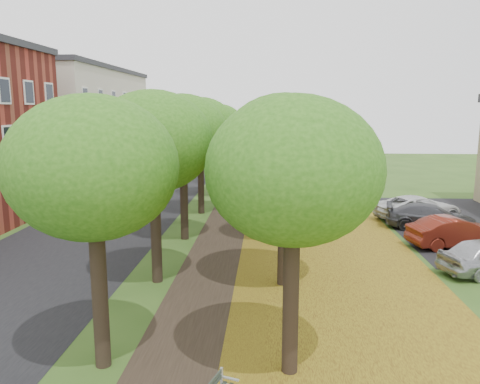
# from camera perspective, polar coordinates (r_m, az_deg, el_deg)

# --- Properties ---
(ground) EXTENTS (120.00, 120.00, 0.00)m
(ground) POSITION_cam_1_polar(r_m,az_deg,el_deg) (12.89, -6.39, -20.52)
(ground) COLOR #2D4C19
(ground) RESTS_ON ground
(street_asphalt) EXTENTS (8.00, 70.00, 0.01)m
(street_asphalt) POSITION_cam_1_polar(r_m,az_deg,el_deg) (28.37, -16.28, -3.67)
(street_asphalt) COLOR black
(street_asphalt) RESTS_ON ground
(footpath) EXTENTS (3.20, 70.00, 0.01)m
(footpath) POSITION_cam_1_polar(r_m,az_deg,el_deg) (26.81, -0.96, -4.05)
(footpath) COLOR black
(footpath) RESTS_ON ground
(leaf_verge) EXTENTS (7.50, 70.00, 0.01)m
(leaf_verge) POSITION_cam_1_polar(r_m,az_deg,el_deg) (26.90, 9.75, -4.14)
(leaf_verge) COLOR olive
(leaf_verge) RESTS_ON ground
(parking_lot) EXTENTS (9.00, 16.00, 0.01)m
(parking_lot) POSITION_cam_1_polar(r_m,az_deg,el_deg) (29.99, 25.92, -3.55)
(parking_lot) COLOR black
(parking_lot) RESTS_ON ground
(tree_row_west) EXTENTS (4.35, 34.35, 6.94)m
(tree_row_west) POSITION_cam_1_polar(r_m,az_deg,el_deg) (26.30, -5.81, 6.81)
(tree_row_west) COLOR black
(tree_row_west) RESTS_ON ground
(tree_row_east) EXTENTS (4.35, 34.35, 6.94)m
(tree_row_east) POSITION_cam_1_polar(r_m,az_deg,el_deg) (25.97, 4.78, 6.78)
(tree_row_east) COLOR black
(tree_row_east) RESTS_ON ground
(building_cream) EXTENTS (10.30, 20.30, 10.40)m
(building_cream) POSITION_cam_1_polar(r_m,az_deg,el_deg) (47.87, -20.16, 7.87)
(building_cream) COLOR beige
(building_cream) RESTS_ON ground
(car_red) EXTENTS (4.66, 2.48, 1.46)m
(car_red) POSITION_cam_1_polar(r_m,az_deg,el_deg) (24.74, 24.73, -4.46)
(car_red) COLOR maroon
(car_red) RESTS_ON ground
(car_grey) EXTENTS (5.08, 3.00, 1.38)m
(car_grey) POSITION_cam_1_polar(r_m,az_deg,el_deg) (27.81, 22.25, -2.84)
(car_grey) COLOR #38393D
(car_grey) RESTS_ON ground
(car_white) EXTENTS (5.75, 4.23, 1.45)m
(car_white) POSITION_cam_1_polar(r_m,az_deg,el_deg) (29.92, 20.87, -1.81)
(car_white) COLOR silver
(car_white) RESTS_ON ground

